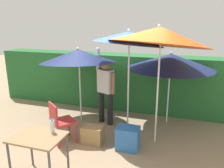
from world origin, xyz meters
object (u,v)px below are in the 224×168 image
(umbrella_navy, at_px, (160,36))
(crate_cardboard, at_px, (93,135))
(umbrella_orange, at_px, (78,56))
(umbrella_yellow, at_px, (171,61))
(cooler_box, at_px, (128,138))
(person_vendor, at_px, (106,88))
(folding_table, at_px, (38,142))
(bottle_water, at_px, (53,126))
(umbrella_rainbow, at_px, (129,38))
(chair_plastic, at_px, (60,120))

(umbrella_navy, height_order, crate_cardboard, umbrella_navy)
(umbrella_orange, bearing_deg, crate_cardboard, -52.42)
(umbrella_orange, distance_m, umbrella_navy, 2.10)
(umbrella_yellow, distance_m, cooler_box, 2.13)
(person_vendor, bearing_deg, umbrella_yellow, 19.28)
(umbrella_orange, distance_m, umbrella_yellow, 2.22)
(person_vendor, distance_m, folding_table, 2.33)
(bottle_water, bearing_deg, folding_table, -134.37)
(crate_cardboard, bearing_deg, folding_table, -106.40)
(crate_cardboard, bearing_deg, bottle_water, -100.69)
(umbrella_orange, bearing_deg, cooler_box, -32.61)
(umbrella_navy, relative_size, person_vendor, 1.37)
(umbrella_navy, bearing_deg, bottle_water, -132.22)
(cooler_box, bearing_deg, folding_table, -131.29)
(folding_table, bearing_deg, umbrella_rainbow, 64.87)
(chair_plastic, relative_size, bottle_water, 3.71)
(person_vendor, bearing_deg, umbrella_orange, -176.30)
(umbrella_rainbow, bearing_deg, person_vendor, 155.56)
(umbrella_rainbow, height_order, bottle_water, umbrella_rainbow)
(person_vendor, distance_m, bottle_water, 2.13)
(chair_plastic, bearing_deg, umbrella_yellow, 39.84)
(crate_cardboard, relative_size, folding_table, 0.55)
(person_vendor, bearing_deg, cooler_box, -50.70)
(umbrella_yellow, xyz_separation_m, folding_table, (-1.78, -2.81, -0.91))
(cooler_box, xyz_separation_m, bottle_water, (-0.97, -1.12, 0.64))
(umbrella_yellow, relative_size, crate_cardboard, 4.67)
(umbrella_rainbow, height_order, crate_cardboard, umbrella_rainbow)
(cooler_box, bearing_deg, crate_cardboard, -179.56)
(umbrella_navy, xyz_separation_m, person_vendor, (-1.29, 0.55, -1.29))
(umbrella_rainbow, xyz_separation_m, umbrella_yellow, (0.84, 0.80, -0.58))
(umbrella_rainbow, xyz_separation_m, person_vendor, (-0.63, 0.29, -1.22))
(crate_cardboard, xyz_separation_m, bottle_water, (-0.21, -1.12, 0.68))
(umbrella_orange, relative_size, umbrella_yellow, 0.95)
(umbrella_navy, height_order, folding_table, umbrella_navy)
(umbrella_yellow, height_order, folding_table, umbrella_yellow)
(umbrella_yellow, bearing_deg, folding_table, -122.38)
(umbrella_orange, relative_size, cooler_box, 4.16)
(chair_plastic, bearing_deg, cooler_box, 7.95)
(umbrella_yellow, distance_m, crate_cardboard, 2.49)
(umbrella_rainbow, bearing_deg, bottle_water, -112.85)
(umbrella_rainbow, relative_size, umbrella_yellow, 1.18)
(umbrella_yellow, distance_m, umbrella_navy, 1.25)
(crate_cardboard, relative_size, bottle_water, 1.83)
(umbrella_yellow, bearing_deg, crate_cardboard, -132.67)
(person_vendor, distance_m, cooler_box, 1.47)
(umbrella_navy, distance_m, chair_plastic, 2.62)
(person_vendor, height_order, chair_plastic, person_vendor)
(cooler_box, relative_size, folding_table, 0.58)
(umbrella_yellow, xyz_separation_m, umbrella_navy, (-0.18, -1.06, 0.64))
(umbrella_rainbow, distance_m, umbrella_yellow, 1.29)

